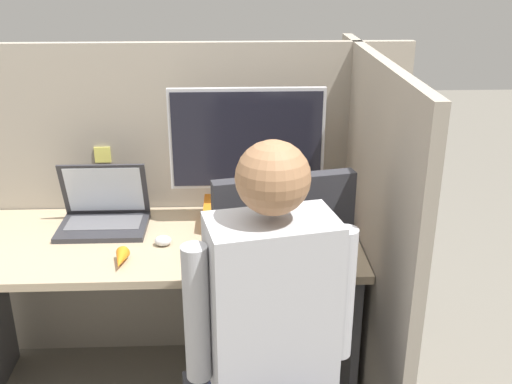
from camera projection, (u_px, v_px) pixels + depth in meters
name	position (u px, v px, depth m)	size (l,w,h in m)	color
cubicle_panel_back	(168.00, 208.00, 2.56)	(2.00, 0.05, 1.39)	gray
cubicle_panel_right	(367.00, 246.00, 2.23)	(0.04, 1.23, 1.39)	gray
desk	(162.00, 279.00, 2.32)	(1.50, 0.61, 0.71)	tan
paper_box	(247.00, 213.00, 2.37)	(0.34, 0.21, 0.09)	orange
monitor	(247.00, 144.00, 2.27)	(0.59, 0.20, 0.46)	#B2B2B7
laptop	(104.00, 215.00, 2.34)	(0.34, 0.24, 0.25)	#2D2D33
mouse	(163.00, 241.00, 2.20)	(0.06, 0.05, 0.04)	silver
stapler	(333.00, 221.00, 2.35)	(0.04, 0.12, 0.05)	#A31919
carrot_toy	(121.00, 259.00, 2.06)	(0.05, 0.13, 0.05)	orange
office_chair	(276.00, 361.00, 1.83)	(0.55, 0.60, 1.10)	#2D2D33
person	(269.00, 338.00, 1.61)	(0.47, 0.44, 1.29)	#282D4C
coffee_mug	(338.00, 208.00, 2.40)	(0.09, 0.09, 0.10)	teal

